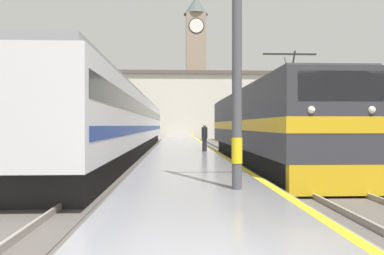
% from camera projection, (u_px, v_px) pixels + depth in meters
% --- Properties ---
extents(ground_plane, '(200.00, 200.00, 0.00)m').
position_uv_depth(ground_plane, '(182.00, 147.00, 33.45)').
color(ground_plane, '#514C47').
extents(platform, '(3.88, 140.00, 0.44)m').
position_uv_depth(platform, '(183.00, 148.00, 28.46)').
color(platform, slate).
rests_on(platform, ground).
extents(rail_track_near, '(2.84, 140.00, 0.16)m').
position_uv_depth(rail_track_near, '(232.00, 150.00, 28.62)').
color(rail_track_near, '#514C47').
rests_on(rail_track_near, ground).
extents(rail_track_far, '(2.83, 140.00, 0.16)m').
position_uv_depth(rail_track_far, '(132.00, 151.00, 28.29)').
color(rail_track_far, '#514C47').
rests_on(rail_track_far, ground).
extents(locomotive_train, '(2.92, 17.82, 4.64)m').
position_uv_depth(locomotive_train, '(262.00, 126.00, 18.47)').
color(locomotive_train, black).
rests_on(locomotive_train, ground).
extents(passenger_train, '(2.92, 37.89, 3.87)m').
position_uv_depth(passenger_train, '(129.00, 123.00, 26.57)').
color(passenger_train, black).
rests_on(passenger_train, ground).
extents(catenary_mast, '(3.17, 0.25, 8.32)m').
position_uv_depth(catenary_mast, '(243.00, 7.00, 8.68)').
color(catenary_mast, '#4C4C51').
rests_on(catenary_mast, platform).
extents(person_on_platform, '(0.34, 0.34, 1.59)m').
position_uv_depth(person_on_platform, '(205.00, 137.00, 21.43)').
color(person_on_platform, '#23232D').
rests_on(person_on_platform, platform).
extents(clock_tower, '(4.18, 4.18, 23.98)m').
position_uv_depth(clock_tower, '(196.00, 63.00, 64.19)').
color(clock_tower, gray).
rests_on(clock_tower, ground).
extents(station_building, '(25.82, 8.97, 9.65)m').
position_uv_depth(station_building, '(205.00, 106.00, 56.53)').
color(station_building, beige).
rests_on(station_building, ground).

